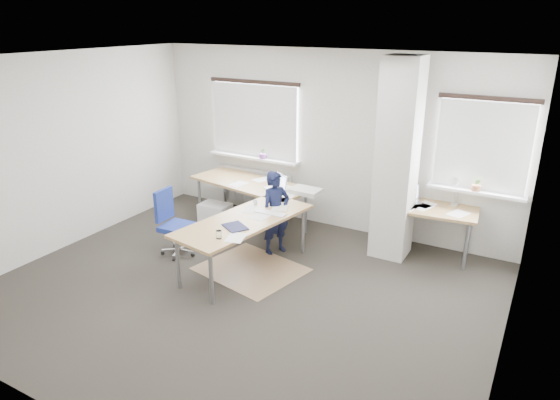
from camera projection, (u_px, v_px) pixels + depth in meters
The scene contains 8 objects.
ground at pixel (241, 290), 6.27m from camera, with size 6.00×6.00×0.00m, color #2A2722.
room_shell at pixel (271, 149), 5.95m from camera, with size 6.04×5.04×2.82m.
floor_mat at pixel (251, 269), 6.78m from camera, with size 1.30×1.10×0.01m, color #8F704E.
white_crate at pixel (215, 212), 8.36m from camera, with size 0.50×0.35×0.30m, color white.
desk_main at pixel (251, 202), 7.28m from camera, with size 2.40×2.98×0.96m.
desk_side at pixel (426, 209), 7.01m from camera, with size 1.46×0.83×1.22m.
task_chair at pixel (176, 237), 7.16m from camera, with size 0.52×0.51×0.96m.
person at pixel (276, 213), 7.10m from camera, with size 0.44×0.29×1.22m, color black.
Camera 1 is at (3.12, -4.55, 3.22)m, focal length 32.00 mm.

